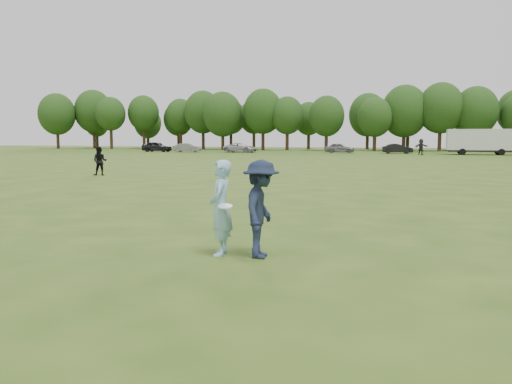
{
  "coord_description": "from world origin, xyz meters",
  "views": [
    {
      "loc": [
        3.15,
        -8.77,
        2.22
      ],
      "look_at": [
        0.25,
        0.91,
        1.1
      ],
      "focal_mm": 35.0,
      "sensor_mm": 36.0,
      "label": 1
    }
  ],
  "objects_px": {
    "player_far_a": "(100,161)",
    "car_c": "(240,148)",
    "car_b": "(187,148)",
    "defender": "(261,209)",
    "car_e": "(340,148)",
    "car_f": "(397,149)",
    "player_far_d": "(421,147)",
    "thrower": "(221,208)",
    "cargo_trailer": "(481,141)",
    "car_a": "(157,147)"
  },
  "relations": [
    {
      "from": "player_far_a",
      "to": "car_c",
      "type": "bearing_deg",
      "value": 78.03
    },
    {
      "from": "car_b",
      "to": "defender",
      "type": "bearing_deg",
      "value": -161.47
    },
    {
      "from": "defender",
      "to": "car_e",
      "type": "height_order",
      "value": "defender"
    },
    {
      "from": "car_e",
      "to": "car_f",
      "type": "xyz_separation_m",
      "value": [
        7.74,
        -0.24,
        -0.03
      ]
    },
    {
      "from": "player_far_d",
      "to": "car_c",
      "type": "height_order",
      "value": "player_far_d"
    },
    {
      "from": "player_far_d",
      "to": "thrower",
      "type": "bearing_deg",
      "value": -127.77
    },
    {
      "from": "player_far_d",
      "to": "car_e",
      "type": "relative_size",
      "value": 0.49
    },
    {
      "from": "car_b",
      "to": "car_f",
      "type": "bearing_deg",
      "value": -93.49
    },
    {
      "from": "car_c",
      "to": "car_f",
      "type": "bearing_deg",
      "value": -81.17
    },
    {
      "from": "defender",
      "to": "cargo_trailer",
      "type": "relative_size",
      "value": 0.2
    },
    {
      "from": "thrower",
      "to": "car_c",
      "type": "distance_m",
      "value": 62.77
    },
    {
      "from": "player_far_a",
      "to": "cargo_trailer",
      "type": "bearing_deg",
      "value": 39.18
    },
    {
      "from": "defender",
      "to": "car_c",
      "type": "relative_size",
      "value": 0.37
    },
    {
      "from": "car_e",
      "to": "cargo_trailer",
      "type": "distance_m",
      "value": 17.9
    },
    {
      "from": "car_e",
      "to": "car_f",
      "type": "relative_size",
      "value": 1.02
    },
    {
      "from": "car_c",
      "to": "car_e",
      "type": "relative_size",
      "value": 1.19
    },
    {
      "from": "car_e",
      "to": "player_far_d",
      "type": "bearing_deg",
      "value": -122.8
    },
    {
      "from": "player_far_d",
      "to": "car_c",
      "type": "bearing_deg",
      "value": 138.9
    },
    {
      "from": "car_b",
      "to": "car_e",
      "type": "distance_m",
      "value": 22.23
    },
    {
      "from": "player_far_d",
      "to": "car_f",
      "type": "bearing_deg",
      "value": 87.54
    },
    {
      "from": "player_far_a",
      "to": "cargo_trailer",
      "type": "relative_size",
      "value": 0.18
    },
    {
      "from": "car_f",
      "to": "cargo_trailer",
      "type": "distance_m",
      "value": 10.23
    },
    {
      "from": "defender",
      "to": "cargo_trailer",
      "type": "distance_m",
      "value": 60.24
    },
    {
      "from": "player_far_a",
      "to": "car_a",
      "type": "bearing_deg",
      "value": 94.19
    },
    {
      "from": "thrower",
      "to": "cargo_trailer",
      "type": "xyz_separation_m",
      "value": [
        12.26,
        59.16,
        0.88
      ]
    },
    {
      "from": "player_far_d",
      "to": "car_c",
      "type": "distance_m",
      "value": 24.89
    },
    {
      "from": "player_far_a",
      "to": "car_a",
      "type": "distance_m",
      "value": 46.94
    },
    {
      "from": "defender",
      "to": "car_b",
      "type": "height_order",
      "value": "defender"
    },
    {
      "from": "car_b",
      "to": "cargo_trailer",
      "type": "bearing_deg",
      "value": -96.95
    },
    {
      "from": "car_b",
      "to": "thrower",
      "type": "bearing_deg",
      "value": -162.1
    },
    {
      "from": "thrower",
      "to": "player_far_a",
      "type": "distance_m",
      "value": 21.21
    },
    {
      "from": "car_c",
      "to": "car_b",
      "type": "bearing_deg",
      "value": 100.23
    },
    {
      "from": "player_far_a",
      "to": "player_far_d",
      "type": "distance_m",
      "value": 43.86
    },
    {
      "from": "cargo_trailer",
      "to": "player_far_d",
      "type": "bearing_deg",
      "value": -155.91
    },
    {
      "from": "player_far_a",
      "to": "car_a",
      "type": "xyz_separation_m",
      "value": [
        -19.03,
        42.9,
        -0.06
      ]
    },
    {
      "from": "defender",
      "to": "player_far_a",
      "type": "bearing_deg",
      "value": 36.43
    },
    {
      "from": "thrower",
      "to": "car_a",
      "type": "bearing_deg",
      "value": -163.52
    },
    {
      "from": "car_c",
      "to": "car_e",
      "type": "distance_m",
      "value": 14.09
    },
    {
      "from": "car_e",
      "to": "defender",
      "type": "bearing_deg",
      "value": 179.18
    },
    {
      "from": "thrower",
      "to": "player_far_d",
      "type": "distance_m",
      "value": 56.2
    },
    {
      "from": "car_f",
      "to": "car_e",
      "type": "bearing_deg",
      "value": 80.95
    },
    {
      "from": "player_far_d",
      "to": "defender",
      "type": "bearing_deg",
      "value": -126.99
    },
    {
      "from": "car_a",
      "to": "car_c",
      "type": "xyz_separation_m",
      "value": [
        13.12,
        0.47,
        -0.1
      ]
    },
    {
      "from": "defender",
      "to": "player_far_d",
      "type": "bearing_deg",
      "value": -9.45
    },
    {
      "from": "player_far_d",
      "to": "car_c",
      "type": "relative_size",
      "value": 0.42
    },
    {
      "from": "thrower",
      "to": "car_f",
      "type": "distance_m",
      "value": 60.96
    },
    {
      "from": "car_e",
      "to": "cargo_trailer",
      "type": "relative_size",
      "value": 0.45
    },
    {
      "from": "defender",
      "to": "car_f",
      "type": "distance_m",
      "value": 60.91
    },
    {
      "from": "player_far_a",
      "to": "player_far_d",
      "type": "bearing_deg",
      "value": 45.03
    },
    {
      "from": "defender",
      "to": "car_c",
      "type": "distance_m",
      "value": 62.99
    }
  ]
}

